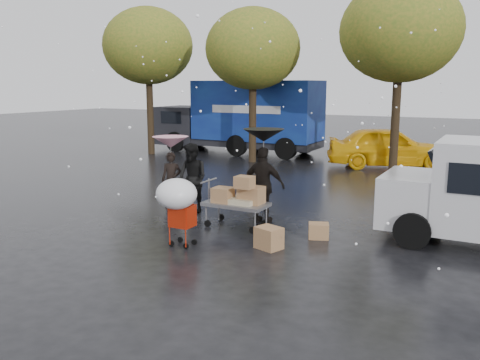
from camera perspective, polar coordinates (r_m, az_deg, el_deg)
The scene contains 13 objects.
ground at distance 12.00m, azimuth -5.08°, elevation -5.47°, with size 90.00×90.00×0.00m, color black.
person_pink at distance 13.91m, azimuth -7.70°, elevation -0.03°, with size 0.56×0.37×1.53m, color black.
person_middle at distance 13.39m, azimuth -5.39°, elevation 0.23°, with size 0.89×0.69×1.82m, color black.
person_black at distance 12.27m, azimuth 2.63°, elevation -0.60°, with size 1.09×0.45×1.86m, color black.
umbrella_pink at distance 13.76m, azimuth -7.81°, elevation 4.23°, with size 0.97×0.97×1.96m.
umbrella_black at distance 12.09m, azimuth 2.67°, elevation 5.03°, with size 0.99×0.99×2.30m.
vendor_cart at distance 11.90m, azimuth -0.11°, elevation -1.95°, with size 1.52×0.80×1.27m.
shopping_cart at distance 10.41m, azimuth -7.03°, elevation -1.98°, with size 0.84×0.84×1.46m.
blue_truck at distance 24.97m, azimuth 0.23°, elevation 7.09°, with size 8.30×2.60×3.50m.
box_ground_near at distance 10.52m, azimuth 3.26°, elevation -6.51°, with size 0.50×0.40×0.45m, color olive.
box_ground_far at distance 11.32m, azimuth 8.82°, elevation -5.66°, with size 0.43×0.34×0.34m, color olive.
yellow_taxi at distance 21.50m, azimuth 16.33°, elevation 3.58°, with size 1.95×4.86×1.65m, color yellow.
tree_row at distance 20.85m, azimuth 9.22°, elevation 15.22°, with size 21.60×4.40×7.12m.
Camera 1 is at (6.32, -9.64, 3.34)m, focal length 38.00 mm.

